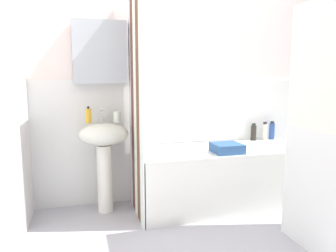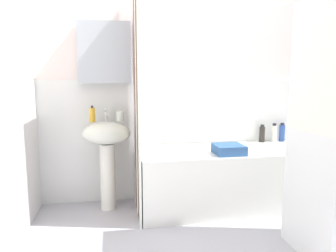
% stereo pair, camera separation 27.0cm
% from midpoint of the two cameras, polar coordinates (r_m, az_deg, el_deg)
% --- Properties ---
extents(wall_back_tiled, '(3.60, 0.18, 2.40)m').
position_cam_midpoint_polar(wall_back_tiled, '(3.24, 0.62, 7.16)').
color(wall_back_tiled, silver).
rests_on(wall_back_tiled, ground_plane).
extents(sink, '(0.44, 0.34, 0.82)m').
position_cam_midpoint_polar(sink, '(2.94, -14.03, -3.76)').
color(sink, silver).
rests_on(sink, ground_plane).
extents(faucet, '(0.03, 0.12, 0.12)m').
position_cam_midpoint_polar(faucet, '(2.98, -14.27, 1.84)').
color(faucet, silver).
rests_on(faucet, sink).
extents(soap_dispenser, '(0.05, 0.05, 0.15)m').
position_cam_midpoint_polar(soap_dispenser, '(2.94, -16.66, 1.78)').
color(soap_dispenser, gold).
rests_on(soap_dispenser, sink).
extents(toothbrush_cup, '(0.07, 0.07, 0.09)m').
position_cam_midpoint_polar(toothbrush_cup, '(2.97, -11.74, 1.63)').
color(toothbrush_cup, white).
rests_on(toothbrush_cup, sink).
extents(bathtub, '(1.63, 0.66, 0.56)m').
position_cam_midpoint_polar(bathtub, '(3.11, 7.17, -9.02)').
color(bathtub, white).
rests_on(bathtub, ground_plane).
extents(shower_curtain, '(0.01, 0.66, 2.00)m').
position_cam_midpoint_polar(shower_curtain, '(2.76, -8.66, 3.98)').
color(shower_curtain, white).
rests_on(shower_curtain, ground_plane).
extents(body_wash_bottle, '(0.06, 0.06, 0.20)m').
position_cam_midpoint_polar(body_wash_bottle, '(3.59, 16.13, -0.84)').
color(body_wash_bottle, '#2C4C97').
rests_on(body_wash_bottle, bathtub).
extents(lotion_bottle, '(0.05, 0.05, 0.19)m').
position_cam_midpoint_polar(lotion_bottle, '(3.53, 14.90, -0.96)').
color(lotion_bottle, white).
rests_on(lotion_bottle, bathtub).
extents(shampoo_bottle, '(0.06, 0.06, 0.18)m').
position_cam_midpoint_polar(shampoo_bottle, '(3.48, 12.99, -1.12)').
color(shampoo_bottle, '#2F2A25').
rests_on(shampoo_bottle, bathtub).
extents(towel_folded, '(0.25, 0.24, 0.08)m').
position_cam_midpoint_polar(towel_folded, '(2.86, 7.89, -3.96)').
color(towel_folded, '#2E5489').
rests_on(towel_folded, bathtub).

